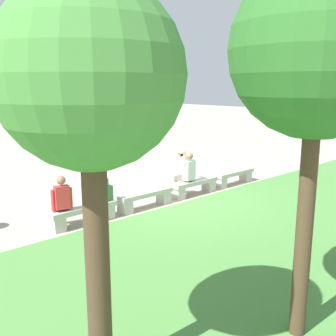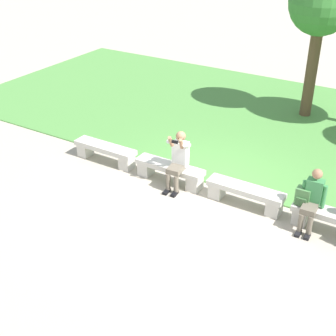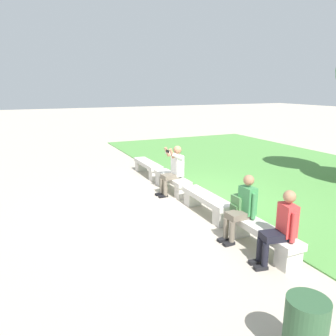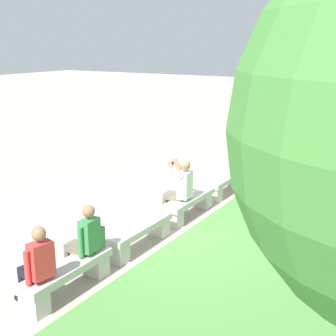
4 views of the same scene
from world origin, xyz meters
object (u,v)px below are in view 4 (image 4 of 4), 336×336
object	(u,v)px
bench_far	(67,275)
person_distant	(84,239)
person_companion	(37,264)
backpack	(95,239)
bench_near	(189,204)
bench_mid	(139,233)
person_photographer	(180,186)
bench_main	(225,182)

from	to	relation	value
bench_far	person_distant	size ratio (longest dim) A/B	1.33
person_companion	backpack	size ratio (longest dim) A/B	2.94
bench_near	backpack	bearing A→B (deg)	-0.41
bench_mid	person_photographer	size ratio (longest dim) A/B	1.27
bench_far	person_distant	bearing A→B (deg)	-172.14
bench_near	backpack	size ratio (longest dim) A/B	3.90
bench_far	person_photographer	xyz separation A→B (m)	(-3.47, -0.08, 0.44)
bench_mid	person_companion	size ratio (longest dim) A/B	1.33
bench_mid	person_distant	xyz separation A→B (m)	(1.39, -0.07, 0.38)
bench_far	person_photographer	size ratio (longest dim) A/B	1.27
bench_main	person_photographer	bearing A→B (deg)	-2.08
bench_mid	person_companion	bearing A→B (deg)	-1.57
person_photographer	person_distant	distance (m)	2.99
backpack	bench_main	bearing A→B (deg)	179.74
bench_near	person_photographer	xyz separation A→B (m)	(0.27, -0.08, 0.44)
bench_mid	backpack	bearing A→B (deg)	-1.06
bench_far	person_companion	distance (m)	0.64
bench_mid	backpack	world-z (taller)	backpack
bench_main	person_companion	size ratio (longest dim) A/B	1.33
bench_far	person_companion	world-z (taller)	person_companion
person_distant	bench_far	bearing A→B (deg)	7.86
bench_far	backpack	bearing A→B (deg)	-178.10
bench_near	person_distant	world-z (taller)	person_distant
bench_mid	backpack	size ratio (longest dim) A/B	3.90
person_companion	backpack	bearing A→B (deg)	177.91
bench_mid	bench_far	distance (m)	1.87
person_companion	bench_near	bearing A→B (deg)	179.12
person_distant	bench_mid	bearing A→B (deg)	177.26
bench_main	bench_mid	distance (m)	3.74
bench_mid	person_photographer	bearing A→B (deg)	-177.23
bench_far	person_distant	world-z (taller)	person_distant
backpack	bench_far	bearing A→B (deg)	1.90
bench_main	backpack	size ratio (longest dim) A/B	3.90
person_companion	bench_far	bearing A→B (deg)	172.68
bench_far	person_distant	xyz separation A→B (m)	(-0.48, -0.07, 0.38)
person_distant	person_companion	size ratio (longest dim) A/B	1.00
person_photographer	person_companion	distance (m)	3.97
person_photographer	bench_far	bearing A→B (deg)	1.28
bench_main	person_distant	world-z (taller)	person_distant
bench_mid	person_distant	distance (m)	1.44
person_photographer	backpack	distance (m)	2.80
bench_main	bench_near	size ratio (longest dim) A/B	1.00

